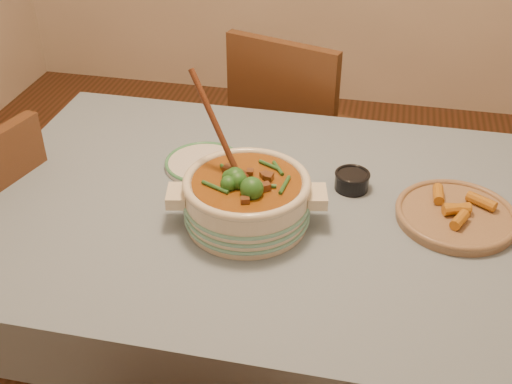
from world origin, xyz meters
TOP-DOWN VIEW (x-y plane):
  - dining_table at (0.00, 0.00)m, footprint 1.68×1.08m
  - stew_casserole at (-0.09, -0.08)m, footprint 0.41×0.36m
  - white_plate at (-0.27, 0.15)m, footprint 0.27×0.27m
  - condiment_bowl at (0.16, 0.12)m, footprint 0.11×0.11m
  - fried_plate at (0.43, 0.03)m, footprint 0.38×0.38m
  - chair_far at (-0.11, 0.83)m, footprint 0.54×0.54m

SIDE VIEW (x-z plane):
  - chair_far at x=-0.11m, z-range 0.06..0.99m
  - dining_table at x=0.00m, z-range 0.29..1.04m
  - white_plate at x=-0.27m, z-range 0.76..0.78m
  - fried_plate at x=0.43m, z-range 0.75..0.80m
  - condiment_bowl at x=0.16m, z-range 0.76..0.81m
  - stew_casserole at x=-0.09m, z-range 0.65..1.02m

